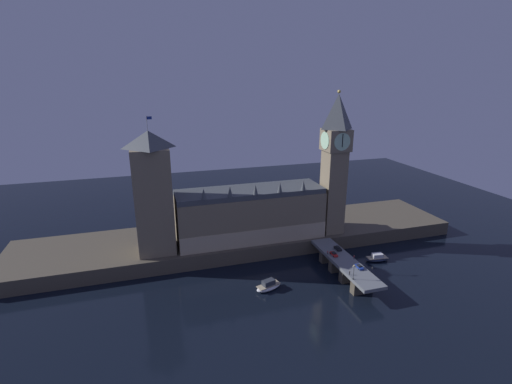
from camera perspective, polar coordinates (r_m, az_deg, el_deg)
name	(u,v)px	position (r m, az deg, el deg)	size (l,w,h in m)	color
ground_plane	(267,281)	(160.29, 1.64, -13.60)	(400.00, 400.00, 0.00)	black
embankment	(243,237)	(191.91, -2.06, -6.98)	(220.00, 42.00, 6.86)	#4C4438
parliament_hall	(250,214)	(179.30, -0.92, -3.34)	(70.16, 21.54, 29.52)	#7F7056
clock_tower	(335,160)	(183.46, 12.02, 4.81)	(12.10, 12.21, 69.82)	#7F7056
victoria_tower	(153,193)	(166.83, -15.58, -0.14)	(16.09, 16.09, 60.29)	#7F7056
bridge	(344,266)	(166.55, 13.44, -10.97)	(10.02, 46.00, 7.25)	slate
car_northbound_lead	(334,254)	(168.49, 11.89, -9.32)	(1.96, 4.58, 1.34)	red
car_southbound_lead	(359,267)	(160.48, 15.59, -11.02)	(2.02, 4.27, 1.37)	navy
car_southbound_trail	(338,248)	(173.92, 12.48, -8.45)	(2.08, 4.39, 1.48)	black
pedestrian_near_rail	(350,273)	(154.44, 14.20, -11.95)	(0.38, 0.38, 1.77)	black
pedestrian_mid_walk	(354,257)	(167.08, 14.85, -9.65)	(0.38, 0.38, 1.83)	black
pedestrian_far_rail	(328,252)	(168.65, 10.96, -9.11)	(0.38, 0.38, 1.78)	black
street_lamp_near	(354,270)	(150.29, 14.82, -11.57)	(1.34, 0.60, 6.28)	#2D3333
boat_upstream	(269,286)	(154.37, 1.95, -14.25)	(12.01, 7.60, 4.20)	white
boat_downstream	(377,258)	(184.61, 18.13, -9.65)	(11.26, 5.76, 3.62)	#1E2842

